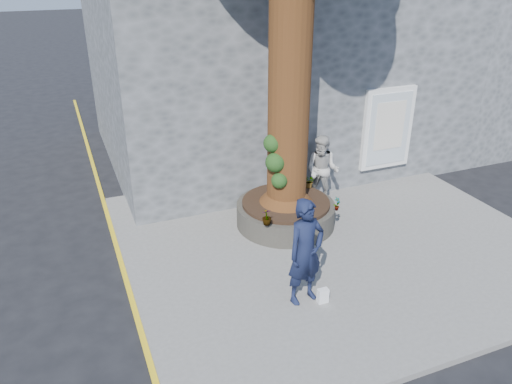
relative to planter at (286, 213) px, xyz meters
name	(u,v)px	position (x,y,z in m)	size (l,w,h in m)	color
ground	(291,281)	(-0.80, -2.00, -0.41)	(120.00, 120.00, 0.00)	black
pavement	(332,240)	(0.70, -1.00, -0.35)	(9.00, 8.00, 0.12)	slate
yellow_line	(128,288)	(-3.85, -1.00, -0.41)	(0.10, 30.00, 0.01)	yellow
stone_shop	(266,52)	(1.70, 5.20, 2.75)	(10.30, 8.30, 6.30)	#4D5153
neighbour_shop	(467,42)	(9.70, 5.20, 2.59)	(6.00, 8.00, 6.00)	#4D5153
planter	(286,213)	(0.00, 0.00, 0.00)	(2.30, 2.30, 0.60)	black
man	(306,252)	(-0.90, -2.72, 0.72)	(0.74, 0.49, 2.03)	#131934
woman	(322,170)	(1.33, 0.70, 0.60)	(0.86, 0.67, 1.78)	#B8B5B0
shopping_bag	(323,296)	(-0.62, -2.94, -0.15)	(0.20, 0.12, 0.28)	white
plant_a	(337,204)	(0.85, -0.85, 0.47)	(0.17, 0.12, 0.33)	gray
plant_b	(302,174)	(0.85, 0.85, 0.51)	(0.22, 0.21, 0.40)	gray
plant_c	(267,217)	(-0.85, -0.85, 0.48)	(0.20, 0.20, 0.35)	gray
plant_d	(310,181)	(0.85, 0.46, 0.47)	(0.29, 0.26, 0.32)	gray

